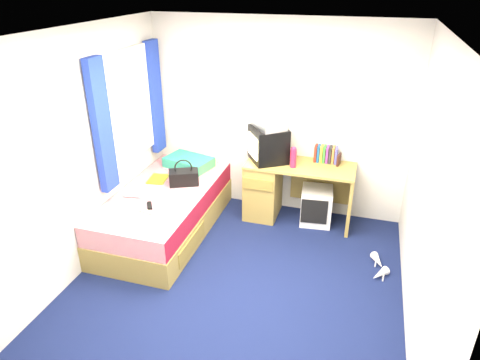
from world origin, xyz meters
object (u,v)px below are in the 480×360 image
(towel, at_px, (179,199))
(water_bottle, at_px, (134,194))
(colour_swatch_fan, at_px, (148,212))
(handbag, at_px, (184,177))
(magazine, at_px, (158,179))
(aerosol_can, at_px, (292,155))
(bed, at_px, (166,211))
(remote_control, at_px, (150,206))
(desk, at_px, (277,187))
(picture_frame, at_px, (339,160))
(vcr, at_px, (269,125))
(white_heels, at_px, (379,267))
(crt_tv, at_px, (268,144))
(storage_cube, at_px, (316,206))
(pink_water_bottle, at_px, (293,158))
(pillow, at_px, (189,162))

(towel, xyz_separation_m, water_bottle, (-0.55, -0.02, -0.01))
(towel, bearing_deg, colour_swatch_fan, -129.55)
(handbag, xyz_separation_m, magazine, (-0.36, 0.02, -0.09))
(aerosol_can, xyz_separation_m, magazine, (-1.54, -0.54, -0.28))
(bed, bearing_deg, remote_control, -87.03)
(magazine, distance_m, remote_control, 0.67)
(aerosol_can, relative_size, towel, 0.57)
(desk, xyz_separation_m, remote_control, (-1.17, -1.12, 0.14))
(bed, height_order, remote_control, remote_control)
(picture_frame, bearing_deg, vcr, -160.89)
(white_heels, bearing_deg, colour_swatch_fan, -169.72)
(crt_tv, relative_size, vcr, 1.40)
(bed, height_order, storage_cube, bed)
(crt_tv, relative_size, white_heels, 1.22)
(vcr, xyz_separation_m, picture_frame, (0.84, 0.10, -0.39))
(pink_water_bottle, bearing_deg, vcr, 161.21)
(aerosol_can, bearing_deg, bed, -149.53)
(aerosol_can, relative_size, remote_control, 1.02)
(aerosol_can, relative_size, colour_swatch_fan, 0.75)
(handbag, xyz_separation_m, water_bottle, (-0.41, -0.47, -0.06))
(storage_cube, distance_m, vcr, 1.16)
(towel, xyz_separation_m, white_heels, (2.17, 0.16, -0.55))
(vcr, bearing_deg, magazine, -108.07)
(picture_frame, bearing_deg, white_heels, -46.18)
(handbag, bearing_deg, pillow, 81.63)
(pillow, xyz_separation_m, aerosol_can, (1.32, 0.08, 0.23))
(pink_water_bottle, height_order, magazine, pink_water_bottle)
(storage_cube, relative_size, picture_frame, 3.27)
(desk, distance_m, water_bottle, 1.75)
(towel, relative_size, remote_control, 1.80)
(crt_tv, distance_m, water_bottle, 1.68)
(handbag, distance_m, white_heels, 2.40)
(handbag, bearing_deg, vcr, 4.76)
(bed, relative_size, storage_cube, 4.37)
(vcr, height_order, pink_water_bottle, vcr)
(pink_water_bottle, relative_size, remote_control, 1.42)
(crt_tv, xyz_separation_m, water_bottle, (-1.31, -0.98, -0.38))
(bed, bearing_deg, vcr, 34.96)
(desk, height_order, remote_control, desk)
(white_heels, bearing_deg, remote_control, -172.74)
(desk, distance_m, handbag, 1.17)
(aerosol_can, xyz_separation_m, water_bottle, (-1.59, -1.03, -0.26))
(desk, xyz_separation_m, colour_swatch_fan, (-1.12, -1.25, 0.14))
(picture_frame, distance_m, aerosol_can, 0.56)
(water_bottle, bearing_deg, pink_water_bottle, 28.14)
(handbag, height_order, magazine, handbag)
(desk, xyz_separation_m, towel, (-0.89, -0.97, 0.18))
(storage_cube, xyz_separation_m, vcr, (-0.63, 0.02, 0.98))
(storage_cube, relative_size, white_heels, 0.99)
(aerosol_can, distance_m, remote_control, 1.79)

